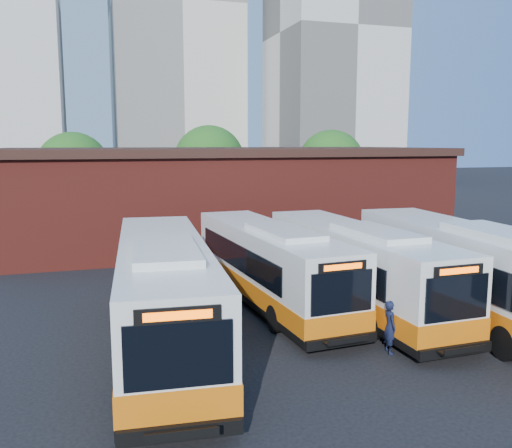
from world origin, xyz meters
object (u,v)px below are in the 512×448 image
object	(u,v)px
bus_mideast	(355,270)
bus_east	(470,277)
bus_midwest	(269,267)
bus_west	(164,297)
transit_worker	(390,327)

from	to	relation	value
bus_mideast	bus_east	world-z (taller)	bus_east
bus_midwest	bus_east	world-z (taller)	bus_east
bus_west	bus_east	xyz separation A→B (m)	(11.48, -0.78, 0.02)
bus_midwest	bus_mideast	bearing A→B (deg)	-30.63
bus_midwest	bus_mideast	xyz separation A→B (m)	(3.19, -1.60, 0.04)
bus_west	bus_midwest	world-z (taller)	bus_west
bus_west	transit_worker	size ratio (longest dim) A/B	7.91
bus_midwest	bus_mideast	distance (m)	3.57
bus_midwest	bus_east	distance (m)	7.88
bus_midwest	bus_west	bearing A→B (deg)	-148.06
bus_mideast	bus_east	bearing A→B (deg)	-40.13
bus_west	bus_midwest	size ratio (longest dim) A/B	1.08
bus_midwest	bus_east	bearing A→B (deg)	-37.10
bus_midwest	transit_worker	world-z (taller)	bus_midwest
bus_west	bus_midwest	bearing A→B (deg)	40.53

